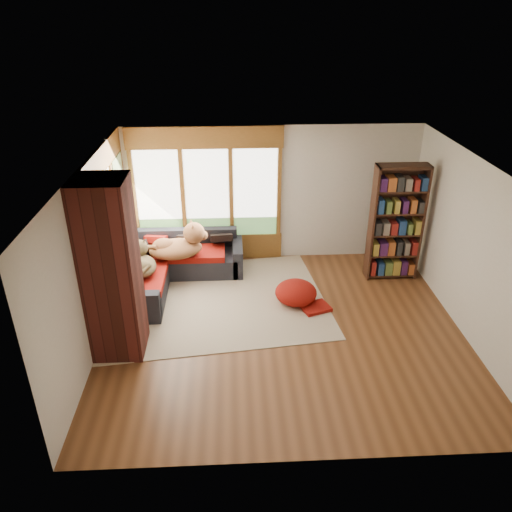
# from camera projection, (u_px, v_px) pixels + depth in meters

# --- Properties ---
(floor) EXTENTS (5.50, 5.50, 0.00)m
(floor) POSITION_uv_depth(u_px,v_px,m) (283.00, 329.00, 7.76)
(floor) COLOR #5B3219
(floor) RESTS_ON ground
(ceiling) EXTENTS (5.50, 5.50, 0.00)m
(ceiling) POSITION_uv_depth(u_px,v_px,m) (287.00, 167.00, 6.57)
(ceiling) COLOR white
(wall_back) EXTENTS (5.50, 0.04, 2.60)m
(wall_back) POSITION_uv_depth(u_px,v_px,m) (271.00, 195.00, 9.39)
(wall_back) COLOR silver
(wall_back) RESTS_ON ground
(wall_front) EXTENTS (5.50, 0.04, 2.60)m
(wall_front) POSITION_uv_depth(u_px,v_px,m) (311.00, 369.00, 4.94)
(wall_front) COLOR silver
(wall_front) RESTS_ON ground
(wall_left) EXTENTS (0.04, 5.00, 2.60)m
(wall_left) POSITION_uv_depth(u_px,v_px,m) (91.00, 259.00, 7.04)
(wall_left) COLOR silver
(wall_left) RESTS_ON ground
(wall_right) EXTENTS (0.04, 5.00, 2.60)m
(wall_right) POSITION_uv_depth(u_px,v_px,m) (472.00, 250.00, 7.29)
(wall_right) COLOR silver
(wall_right) RESTS_ON ground
(windows_back) EXTENTS (2.82, 0.10, 1.90)m
(windows_back) POSITION_uv_depth(u_px,v_px,m) (207.00, 194.00, 9.28)
(windows_back) COLOR brown
(windows_back) RESTS_ON wall_back
(windows_left) EXTENTS (0.10, 2.62, 1.90)m
(windows_left) POSITION_uv_depth(u_px,v_px,m) (110.00, 222.00, 8.08)
(windows_left) COLOR brown
(windows_left) RESTS_ON wall_left
(roller_blind) EXTENTS (0.03, 0.72, 0.90)m
(roller_blind) POSITION_uv_depth(u_px,v_px,m) (119.00, 182.00, 8.64)
(roller_blind) COLOR #6F8455
(roller_blind) RESTS_ON wall_left
(brick_chimney) EXTENTS (0.70, 0.70, 2.60)m
(brick_chimney) POSITION_uv_depth(u_px,v_px,m) (111.00, 271.00, 6.74)
(brick_chimney) COLOR #471914
(brick_chimney) RESTS_ON ground
(sectional_sofa) EXTENTS (2.20, 2.20, 0.80)m
(sectional_sofa) POSITION_uv_depth(u_px,v_px,m) (166.00, 264.00, 9.04)
(sectional_sofa) COLOR black
(sectional_sofa) RESTS_ON ground
(area_rug) EXTENTS (4.01, 3.24, 0.01)m
(area_rug) POSITION_uv_depth(u_px,v_px,m) (214.00, 301.00, 8.46)
(area_rug) COLOR silver
(area_rug) RESTS_ON ground
(bookshelf) EXTENTS (0.91, 0.30, 2.12)m
(bookshelf) POSITION_uv_depth(u_px,v_px,m) (396.00, 223.00, 8.77)
(bookshelf) COLOR #3C1F14
(bookshelf) RESTS_ON ground
(pouf) EXTENTS (0.80, 0.80, 0.38)m
(pouf) POSITION_uv_depth(u_px,v_px,m) (296.00, 292.00, 8.36)
(pouf) COLOR maroon
(pouf) RESTS_ON area_rug
(dog_tan) EXTENTS (1.08, 0.78, 0.54)m
(dog_tan) POSITION_uv_depth(u_px,v_px,m) (180.00, 240.00, 8.74)
(dog_tan) COLOR brown
(dog_tan) RESTS_ON sectional_sofa
(dog_brindle) EXTENTS (0.62, 0.83, 0.42)m
(dog_brindle) POSITION_uv_depth(u_px,v_px,m) (141.00, 257.00, 8.31)
(dog_brindle) COLOR #3B2E1D
(dog_brindle) RESTS_ON sectional_sofa
(throw_pillows) EXTENTS (1.98, 1.68, 0.45)m
(throw_pillows) POSITION_uv_depth(u_px,v_px,m) (167.00, 238.00, 8.97)
(throw_pillows) COLOR black
(throw_pillows) RESTS_ON sectional_sofa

